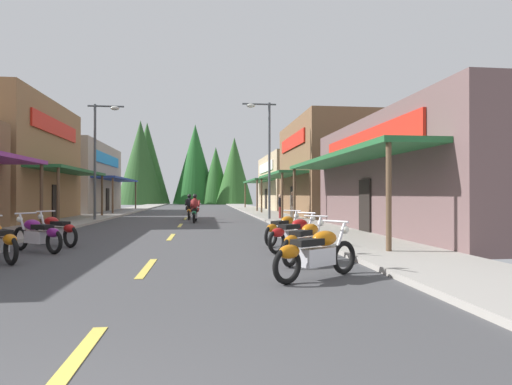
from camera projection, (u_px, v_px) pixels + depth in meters
ground at (186, 218)px, 28.56m from camera, size 9.14×84.05×0.10m
sidewalk_left at (93, 217)px, 27.85m from camera, size 2.77×84.05×0.12m
sidewalk_right at (275, 216)px, 29.28m from camera, size 2.77×84.05×0.12m
centerline_dashes at (189, 215)px, 32.98m from camera, size 0.16×61.82×0.01m
storefront_left_far at (58, 178)px, 37.60m from camera, size 10.14×12.73×5.93m
storefront_right_nearest at (445, 176)px, 16.92m from camera, size 8.31×12.99×4.52m
storefront_right_middle at (343, 169)px, 30.54m from camera, size 9.04×10.65×6.67m
storefront_right_far at (299, 183)px, 43.40m from camera, size 8.52×12.63×5.46m
streetlamp_left at (100, 146)px, 24.44m from camera, size 1.99×0.30×6.66m
streetlamp_right at (265, 145)px, 25.23m from camera, size 1.99×0.30×6.92m
motorcycle_parked_right_0 at (316, 252)px, 7.75m from camera, size 1.85×1.24×1.04m
motorcycle_parked_right_1 at (306, 241)px, 9.64m from camera, size 1.45×1.70×1.04m
motorcycle_parked_right_2 at (294, 233)px, 11.52m from camera, size 1.72×1.43×1.04m
motorcycle_parked_right_3 at (284, 229)px, 13.11m from camera, size 1.48×1.68×1.04m
motorcycle_parked_left_3 at (37, 234)px, 11.39m from camera, size 1.75×1.39×1.04m
motorcycle_parked_left_4 at (56, 230)px, 12.76m from camera, size 1.70×1.46×1.04m
rider_cruising_lead at (195, 211)px, 23.60m from camera, size 0.60×2.14×1.57m
rider_cruising_trailing at (189, 209)px, 26.55m from camera, size 0.60×2.14×1.57m
pedestrian_by_shop at (280, 205)px, 25.97m from camera, size 0.38×0.53×1.56m
pedestrian_browsing at (293, 204)px, 25.30m from camera, size 0.43×0.47×1.71m
treeline_backdrop at (176, 165)px, 71.27m from camera, size 21.64×12.09×13.76m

